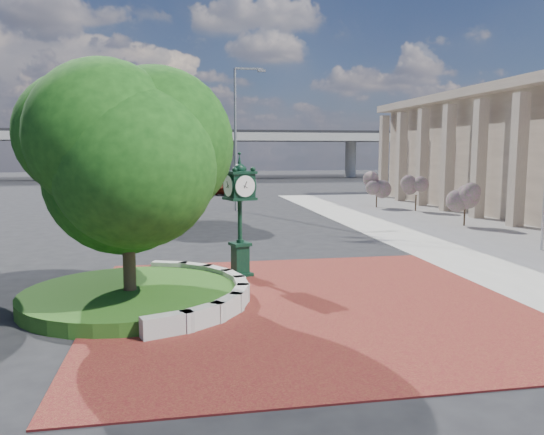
{
  "coord_description": "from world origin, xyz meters",
  "views": [
    {
      "loc": [
        -3.6,
        -15.3,
        4.35
      ],
      "look_at": [
        -0.59,
        1.5,
        2.2
      ],
      "focal_mm": 35.0,
      "sensor_mm": 36.0,
      "label": 1
    }
  ],
  "objects_px": {
    "street_lamp_far": "(190,146)",
    "street_lamp_near": "(239,128)",
    "post_clock": "(240,210)",
    "parked_car": "(228,187)"
  },
  "relations": [
    {
      "from": "street_lamp_far",
      "to": "street_lamp_near",
      "type": "bearing_deg",
      "value": -80.54
    },
    {
      "from": "post_clock",
      "to": "street_lamp_far",
      "type": "distance_m",
      "value": 38.69
    },
    {
      "from": "street_lamp_near",
      "to": "post_clock",
      "type": "bearing_deg",
      "value": -96.53
    },
    {
      "from": "post_clock",
      "to": "street_lamp_near",
      "type": "xyz_separation_m",
      "value": [
        2.33,
        20.39,
        3.66
      ]
    },
    {
      "from": "street_lamp_far",
      "to": "post_clock",
      "type": "bearing_deg",
      "value": -88.96
    },
    {
      "from": "post_clock",
      "to": "street_lamp_near",
      "type": "bearing_deg",
      "value": 83.47
    },
    {
      "from": "street_lamp_near",
      "to": "street_lamp_far",
      "type": "distance_m",
      "value": 18.51
    },
    {
      "from": "parked_car",
      "to": "street_lamp_far",
      "type": "xyz_separation_m",
      "value": [
        -3.6,
        3.37,
        4.06
      ]
    },
    {
      "from": "street_lamp_near",
      "to": "street_lamp_far",
      "type": "xyz_separation_m",
      "value": [
        -3.04,
        18.22,
        -1.19
      ]
    },
    {
      "from": "post_clock",
      "to": "street_lamp_far",
      "type": "xyz_separation_m",
      "value": [
        -0.7,
        38.61,
        2.47
      ]
    }
  ]
}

